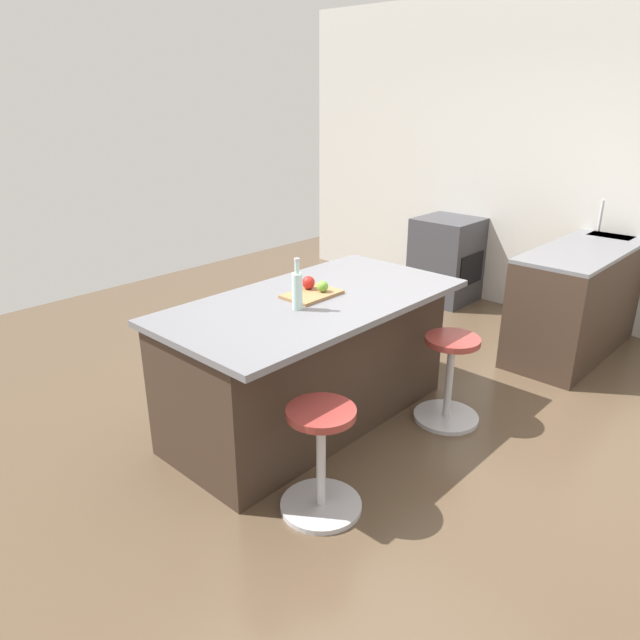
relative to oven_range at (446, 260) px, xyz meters
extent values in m
plane|color=brown|center=(2.45, 0.87, -0.44)|extent=(7.74, 7.74, 0.00)
cube|color=beige|center=(-0.35, 0.87, 1.05)|extent=(0.12, 5.95, 2.98)
cube|color=#38281E|center=(0.00, 1.52, 0.00)|extent=(2.35, 0.60, 0.88)
cube|color=slate|center=(0.00, 1.52, 0.45)|extent=(2.35, 0.60, 0.03)
cube|color=#38383D|center=(-0.29, 1.52, 0.41)|extent=(0.44, 0.36, 0.12)
cylinder|color=#B7B7BC|center=(-0.29, 1.37, 0.61)|extent=(0.02, 0.02, 0.28)
cube|color=#38383D|center=(0.00, 0.00, 0.00)|extent=(0.60, 0.60, 0.88)
cube|color=black|center=(0.00, 0.30, -0.04)|extent=(0.44, 0.01, 0.32)
cube|color=#38281E|center=(2.78, 0.66, -0.02)|extent=(1.93, 0.83, 0.84)
cube|color=slate|center=(2.78, 0.71, 0.42)|extent=(1.99, 1.03, 0.04)
cylinder|color=#B7B7BC|center=(2.15, 1.36, -0.42)|extent=(0.44, 0.44, 0.03)
cylinder|color=#B7B7BC|center=(2.15, 1.36, -0.15)|extent=(0.05, 0.05, 0.55)
cylinder|color=maroon|center=(2.15, 1.36, 0.15)|extent=(0.36, 0.36, 0.04)
cylinder|color=#B7B7BC|center=(3.41, 1.36, -0.42)|extent=(0.44, 0.44, 0.03)
cylinder|color=#B7B7BC|center=(3.41, 1.36, -0.15)|extent=(0.05, 0.05, 0.55)
cylinder|color=maroon|center=(3.41, 1.36, 0.15)|extent=(0.36, 0.36, 0.04)
cube|color=olive|center=(2.75, 0.67, 0.45)|extent=(0.36, 0.24, 0.02)
sphere|color=#609E2D|center=(2.69, 0.70, 0.50)|extent=(0.07, 0.07, 0.07)
sphere|color=red|center=(2.71, 0.59, 0.50)|extent=(0.09, 0.09, 0.09)
cylinder|color=silver|center=(2.98, 0.77, 0.55)|extent=(0.06, 0.06, 0.22)
cylinder|color=silver|center=(2.98, 0.77, 0.70)|extent=(0.03, 0.03, 0.08)
cylinder|color=#B7B7BC|center=(2.98, 0.77, 0.75)|extent=(0.03, 0.03, 0.02)
camera|label=1|loc=(5.29, 3.11, 1.65)|focal=32.84mm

